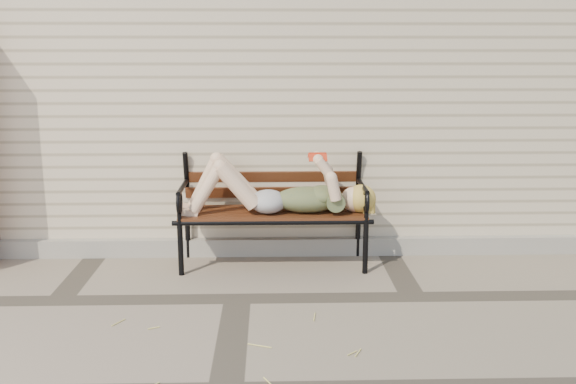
{
  "coord_description": "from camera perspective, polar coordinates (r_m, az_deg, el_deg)",
  "views": [
    {
      "loc": [
        0.24,
        -4.26,
        1.74
      ],
      "look_at": [
        0.37,
        0.62,
        0.63
      ],
      "focal_mm": 40.0,
      "sensor_mm": 36.0,
      "label": 1
    }
  ],
  "objects": [
    {
      "name": "straw_scatter",
      "position": [
        3.68,
        -7.44,
        -15.41
      ],
      "size": [
        2.53,
        1.62,
        0.01
      ],
      "color": "#DDD26B",
      "rests_on": "ground"
    },
    {
      "name": "ground",
      "position": [
        4.61,
        -4.52,
        -9.44
      ],
      "size": [
        80.0,
        80.0,
        0.0
      ],
      "primitive_type": "plane",
      "color": "#786B5C",
      "rests_on": "ground"
    },
    {
      "name": "house_wall",
      "position": [
        7.27,
        -3.53,
        10.87
      ],
      "size": [
        8.0,
        4.0,
        3.0
      ],
      "primitive_type": "cube",
      "color": "beige",
      "rests_on": "ground"
    },
    {
      "name": "garden_bench",
      "position": [
        5.21,
        -1.35,
        0.06
      ],
      "size": [
        1.63,
        0.65,
        1.06
      ],
      "color": "black",
      "rests_on": "ground"
    },
    {
      "name": "foundation_strip",
      "position": [
        5.49,
        -4.03,
        -4.89
      ],
      "size": [
        8.0,
        0.1,
        0.15
      ],
      "primitive_type": "cube",
      "color": "gray",
      "rests_on": "ground"
    },
    {
      "name": "reading_woman",
      "position": [
        5.07,
        -1.19,
        0.13
      ],
      "size": [
        1.54,
        0.35,
        0.48
      ],
      "color": "#0A3946",
      "rests_on": "ground"
    }
  ]
}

